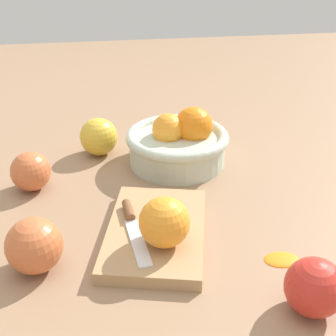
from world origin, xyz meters
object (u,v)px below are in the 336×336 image
object	(u,v)px
orange_on_board	(164,222)
apple_back_right	(314,287)
knife	(132,223)
apple_front_right	(34,246)
apple_front_left_2	(31,171)
bowl	(179,142)
apple_front_left	(99,137)
cutting_board	(153,233)

from	to	relation	value
orange_on_board	apple_back_right	world-z (taller)	orange_on_board
knife	apple_front_right	xyz separation A→B (m)	(0.05, -0.14, 0.01)
orange_on_board	apple_front_left_2	xyz separation A→B (m)	(-0.22, -0.21, -0.02)
orange_on_board	apple_front_right	bearing A→B (deg)	-89.13
apple_front_left_2	bowl	bearing A→B (deg)	102.69
bowl	apple_front_left	distance (m)	0.17
apple_front_left	apple_back_right	distance (m)	0.54
cutting_board	orange_on_board	size ratio (longest dim) A/B	3.06
apple_front_right	apple_front_left_2	world-z (taller)	apple_front_right
bowl	apple_front_right	xyz separation A→B (m)	(0.28, -0.25, -0.00)
cutting_board	apple_back_right	size ratio (longest dim) A/B	3.01
cutting_board	apple_front_left	size ratio (longest dim) A/B	2.93
cutting_board	apple_back_right	distance (m)	0.25
bowl	apple_front_right	bearing A→B (deg)	-41.23
cutting_board	orange_on_board	world-z (taller)	orange_on_board
apple_front_left	apple_front_right	size ratio (longest dim) A/B	0.97
bowl	apple_front_left	bearing A→B (deg)	-111.24
bowl	knife	size ratio (longest dim) A/B	1.29
bowl	orange_on_board	size ratio (longest dim) A/B	2.74
apple_front_left	apple_front_left_2	size ratio (longest dim) A/B	1.08
cutting_board	apple_front_left_2	world-z (taller)	apple_front_left_2
apple_front_left_2	knife	bearing A→B (deg)	44.38
apple_front_left_2	apple_front_right	bearing A→B (deg)	7.20
orange_on_board	apple_back_right	distance (m)	0.21
apple_front_right	apple_back_right	world-z (taller)	apple_front_right
orange_on_board	knife	distance (m)	0.07
knife	apple_front_left_2	distance (m)	0.24
bowl	apple_back_right	world-z (taller)	bowl
bowl	cutting_board	world-z (taller)	bowl
bowl	knife	xyz separation A→B (m)	(0.23, -0.11, -0.02)
apple_front_left	apple_back_right	world-z (taller)	apple_front_left
apple_back_right	apple_front_right	bearing A→B (deg)	-110.77
bowl	cutting_board	bearing A→B (deg)	-18.43
orange_on_board	knife	world-z (taller)	orange_on_board
apple_back_right	orange_on_board	bearing A→B (deg)	-128.94
bowl	orange_on_board	world-z (taller)	bowl
apple_front_right	knife	bearing A→B (deg)	110.52
orange_on_board	apple_front_left	xyz separation A→B (m)	(-0.34, -0.09, -0.02)
apple_back_right	cutting_board	bearing A→B (deg)	-134.64
bowl	apple_back_right	distance (m)	0.43
knife	apple_front_left_2	bearing A→B (deg)	-135.62
apple_front_left_2	cutting_board	bearing A→B (deg)	47.93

